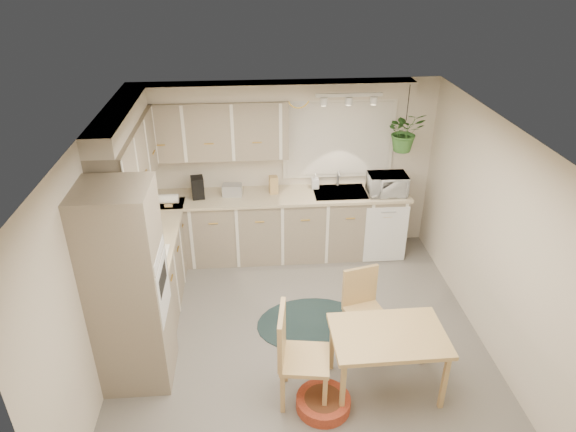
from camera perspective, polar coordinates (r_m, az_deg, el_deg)
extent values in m
plane|color=#645E58|center=(5.89, 1.47, -13.51)|extent=(4.20, 4.20, 0.00)
plane|color=silver|center=(4.66, 1.83, 9.15)|extent=(4.20, 4.20, 0.00)
cube|color=beige|center=(7.05, -0.16, 5.42)|extent=(4.00, 0.04, 2.40)
cube|color=beige|center=(3.58, 5.39, -21.32)|extent=(4.00, 0.04, 2.40)
cube|color=beige|center=(5.37, -20.18, -4.19)|extent=(0.04, 4.20, 2.40)
cube|color=beige|center=(5.73, 21.97, -2.44)|extent=(0.04, 4.20, 2.40)
cube|color=gray|center=(6.41, -14.69, -5.68)|extent=(0.60, 1.85, 0.90)
cube|color=gray|center=(7.09, -1.58, -1.17)|extent=(3.60, 0.60, 0.90)
cube|color=#C2B48D|center=(6.17, -15.12, -2.03)|extent=(0.64, 1.89, 0.04)
cube|color=#C2B48D|center=(6.87, -1.62, 2.21)|extent=(3.64, 0.64, 0.04)
cube|color=gray|center=(5.06, -17.32, -7.81)|extent=(0.65, 0.65, 2.10)
cube|color=silver|center=(5.00, -13.72, -7.77)|extent=(0.02, 0.56, 0.58)
cube|color=gray|center=(5.93, -17.30, 6.14)|extent=(0.35, 2.00, 0.75)
cube|color=gray|center=(6.66, -8.77, 9.48)|extent=(2.00, 0.35, 0.75)
cube|color=beige|center=(5.78, -18.21, 10.49)|extent=(0.30, 2.00, 0.20)
cube|color=beige|center=(6.54, -1.87, 13.78)|extent=(3.60, 0.30, 0.20)
cube|color=silver|center=(5.67, -15.94, -4.71)|extent=(0.52, 0.58, 0.02)
cube|color=silver|center=(5.45, -16.77, -0.67)|extent=(0.40, 0.60, 0.14)
cube|color=silver|center=(6.96, 5.68, 8.51)|extent=(1.40, 0.02, 1.00)
cube|color=beige|center=(6.97, 5.66, 8.54)|extent=(1.50, 0.02, 1.10)
cube|color=#A2A4A9|center=(6.98, 5.78, 2.35)|extent=(0.70, 0.48, 0.10)
cube|color=silver|center=(7.06, 10.82, -2.08)|extent=(0.58, 0.02, 0.83)
cube|color=silver|center=(6.26, 6.81, 13.22)|extent=(0.80, 0.04, 0.04)
cylinder|color=gold|center=(6.71, 1.16, 13.10)|extent=(0.30, 0.03, 0.30)
cube|color=tan|center=(5.24, 10.81, -15.53)|extent=(1.08, 0.73, 0.68)
cube|color=tan|center=(4.95, 1.90, -15.36)|extent=(0.54, 0.54, 1.02)
cube|color=tan|center=(5.61, 8.69, -10.51)|extent=(0.51, 0.51, 0.89)
ellipsoid|color=black|center=(6.10, 2.52, -11.82)|extent=(1.32, 1.04, 0.01)
cylinder|color=#BB3E25|center=(5.18, 3.93, -19.99)|extent=(0.59, 0.59, 0.12)
imported|color=silver|center=(6.94, 10.97, 3.71)|extent=(0.51, 0.28, 0.34)
imported|color=silver|center=(7.03, 3.03, 3.45)|extent=(0.10, 0.22, 0.10)
imported|color=#306026|center=(6.75, 12.82, 8.69)|extent=(0.50, 0.55, 0.40)
cube|color=black|center=(6.84, -10.01, 3.15)|extent=(0.19, 0.22, 0.28)
cube|color=#A2A4A9|center=(6.85, -6.21, 2.89)|extent=(0.27, 0.17, 0.16)
cube|color=tan|center=(6.86, -1.62, 3.49)|extent=(0.12, 0.12, 0.24)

